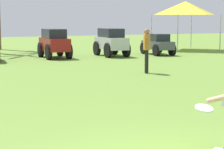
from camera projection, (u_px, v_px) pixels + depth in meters
name	position (u px, v px, depth m)	size (l,w,h in m)	color
frisbee_in_flight	(204.00, 108.00, 6.45)	(0.28, 0.28, 0.09)	white
teammate_near_sideline	(147.00, 46.00, 15.21)	(0.31, 0.48, 1.56)	black
parked_car_slot_d	(54.00, 43.00, 21.06)	(1.24, 2.38, 1.40)	maroon
parked_car_slot_e	(111.00, 41.00, 22.06)	(1.26, 2.39, 1.40)	#B7BABF
parked_car_slot_f	(158.00, 44.00, 22.93)	(1.23, 2.26, 1.10)	#474C51
event_tent	(185.00, 8.00, 26.03)	(3.09, 3.09, 2.91)	#B2B5BA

